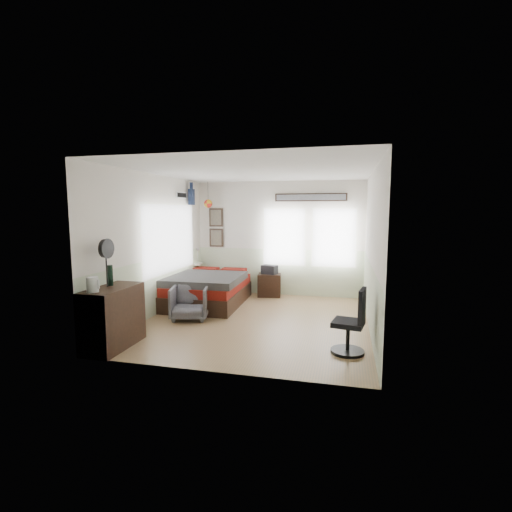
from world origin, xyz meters
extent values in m
cube|color=#937653|center=(0.00, 0.00, -0.01)|extent=(4.00, 4.50, 0.01)
cube|color=silver|center=(0.00, 2.25, 1.35)|extent=(4.00, 0.02, 2.70)
cube|color=silver|center=(0.00, -2.25, 1.35)|extent=(4.00, 0.02, 2.70)
cube|color=silver|center=(-2.00, 0.00, 1.35)|extent=(0.02, 4.50, 2.70)
cube|color=silver|center=(2.00, 0.00, 1.35)|extent=(0.02, 4.50, 2.70)
cube|color=white|center=(0.00, 0.00, 2.70)|extent=(4.00, 4.50, 0.02)
cube|color=beige|center=(0.00, 2.24, 0.55)|extent=(4.00, 0.01, 1.10)
cube|color=beige|center=(-1.99, 0.00, 0.55)|extent=(0.01, 4.50, 1.10)
cube|color=beige|center=(1.99, 0.00, 0.55)|extent=(0.01, 4.50, 1.10)
cube|color=silver|center=(-1.96, 0.55, 1.45)|extent=(0.03, 2.20, 1.35)
cube|color=silver|center=(0.15, 2.21, 1.40)|extent=(0.95, 0.03, 1.30)
cube|color=silver|center=(1.30, 2.21, 1.40)|extent=(0.95, 0.03, 1.30)
cube|color=black|center=(-1.55, 2.21, 1.35)|extent=(0.35, 0.03, 0.45)
cube|color=black|center=(-1.55, 2.21, 1.85)|extent=(0.35, 0.03, 0.45)
cube|color=#7F7259|center=(-1.55, 2.20, 1.35)|extent=(0.27, 0.01, 0.37)
cube|color=#7F7259|center=(-1.55, 2.20, 1.85)|extent=(0.27, 0.01, 0.37)
cube|color=black|center=(0.75, 2.21, 2.32)|extent=(1.65, 0.03, 0.18)
cube|color=gray|center=(0.75, 2.20, 2.32)|extent=(1.58, 0.01, 0.13)
cube|color=white|center=(-1.97, 1.15, 2.35)|extent=(0.02, 0.48, 0.14)
sphere|color=red|center=(-1.65, 1.95, 2.18)|extent=(0.20, 0.20, 0.20)
cube|color=black|center=(-1.30, 0.98, 0.16)|extent=(1.51, 2.10, 0.33)
cube|color=maroon|center=(-1.30, 0.98, 0.42)|extent=(1.46, 2.06, 0.19)
cube|color=#373736|center=(-1.30, 0.76, 0.59)|extent=(1.55, 1.56, 0.14)
cube|color=maroon|center=(-1.64, 1.81, 0.59)|extent=(0.58, 0.37, 0.14)
cube|color=maroon|center=(-0.96, 1.81, 0.59)|extent=(0.58, 0.37, 0.14)
cube|color=black|center=(-1.74, -1.79, 0.45)|extent=(0.48, 1.00, 0.90)
imported|color=slate|center=(-1.23, -0.17, 0.31)|extent=(0.81, 0.83, 0.62)
cube|color=black|center=(-0.17, 2.02, 0.27)|extent=(0.59, 0.50, 0.53)
cylinder|color=black|center=(1.63, -1.21, 0.02)|extent=(0.47, 0.47, 0.05)
cylinder|color=black|center=(1.63, -1.21, 0.23)|extent=(0.05, 0.05, 0.36)
cube|color=black|center=(1.63, -1.21, 0.44)|extent=(0.49, 0.49, 0.07)
cube|color=black|center=(1.81, -1.25, 0.71)|extent=(0.12, 0.38, 0.47)
cylinder|color=silver|center=(-1.79, -2.12, 1.01)|extent=(0.16, 0.16, 0.21)
cube|color=silver|center=(-1.70, -2.12, 1.02)|extent=(0.02, 0.02, 0.13)
cylinder|color=black|center=(-1.83, -1.67, 1.06)|extent=(0.08, 0.08, 0.31)
cylinder|color=black|center=(-1.83, -1.75, 1.17)|extent=(0.02, 0.02, 0.55)
cylinder|color=black|center=(-1.83, -1.75, 1.46)|extent=(0.06, 0.27, 0.27)
cylinder|color=black|center=(-1.80, -1.75, 1.46)|extent=(0.02, 0.29, 0.29)
cube|color=black|center=(-0.17, 2.02, 0.64)|extent=(0.40, 0.32, 0.20)
camera|label=1|loc=(1.56, -6.44, 2.00)|focal=26.00mm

